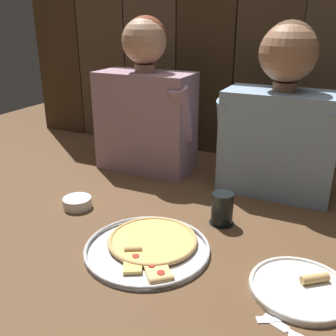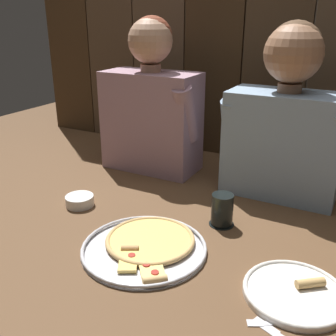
{
  "view_description": "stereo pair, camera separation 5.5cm",
  "coord_description": "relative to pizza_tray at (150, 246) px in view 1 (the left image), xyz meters",
  "views": [
    {
      "loc": [
        0.48,
        -0.9,
        0.61
      ],
      "look_at": [
        0.01,
        0.1,
        0.18
      ],
      "focal_mm": 41.6,
      "sensor_mm": 36.0,
      "label": 1
    },
    {
      "loc": [
        0.53,
        -0.87,
        0.61
      ],
      "look_at": [
        0.01,
        0.1,
        0.18
      ],
      "focal_mm": 41.6,
      "sensor_mm": 36.0,
      "label": 2
    }
  ],
  "objects": [
    {
      "name": "ground_plane",
      "position": [
        -0.03,
        0.07,
        -0.01
      ],
      "size": [
        3.2,
        3.2,
        0.0
      ],
      "primitive_type": "plane",
      "color": "brown"
    },
    {
      "name": "pizza_tray",
      "position": [
        0.0,
        0.0,
        0.0
      ],
      "size": [
        0.35,
        0.35,
        0.03
      ],
      "color": "silver",
      "rests_on": "ground"
    },
    {
      "name": "dinner_plate",
      "position": [
        0.41,
        -0.01,
        -0.0
      ],
      "size": [
        0.24,
        0.24,
        0.03
      ],
      "color": "white",
      "rests_on": "ground"
    },
    {
      "name": "drinking_glass",
      "position": [
        0.14,
        0.23,
        0.04
      ],
      "size": [
        0.08,
        0.08,
        0.1
      ],
      "color": "black",
      "rests_on": "ground"
    },
    {
      "name": "dipping_bowl",
      "position": [
        -0.34,
        0.12,
        0.01
      ],
      "size": [
        0.1,
        0.1,
        0.04
      ],
      "color": "white",
      "rests_on": "ground"
    },
    {
      "name": "table_fork",
      "position": [
        0.39,
        -0.12,
        -0.01
      ],
      "size": [
        0.12,
        0.07,
        0.01
      ],
      "color": "silver",
      "rests_on": "ground"
    },
    {
      "name": "table_knife",
      "position": [
        0.42,
        -0.15,
        -0.01
      ],
      "size": [
        0.15,
        0.07,
        0.01
      ],
      "color": "silver",
      "rests_on": "ground"
    },
    {
      "name": "diner_left",
      "position": [
        -0.3,
        0.55,
        0.27
      ],
      "size": [
        0.43,
        0.21,
        0.61
      ],
      "color": "gray",
      "rests_on": "ground"
    },
    {
      "name": "diner_right",
      "position": [
        0.24,
        0.55,
        0.27
      ],
      "size": [
        0.43,
        0.21,
        0.6
      ],
      "color": "#849EB7",
      "rests_on": "ground"
    },
    {
      "name": "wooden_backdrop_wall",
      "position": [
        -0.03,
        0.87,
        0.57
      ],
      "size": [
        2.19,
        0.03,
        1.16
      ],
      "color": "#3D2B19",
      "rests_on": "ground"
    }
  ]
}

